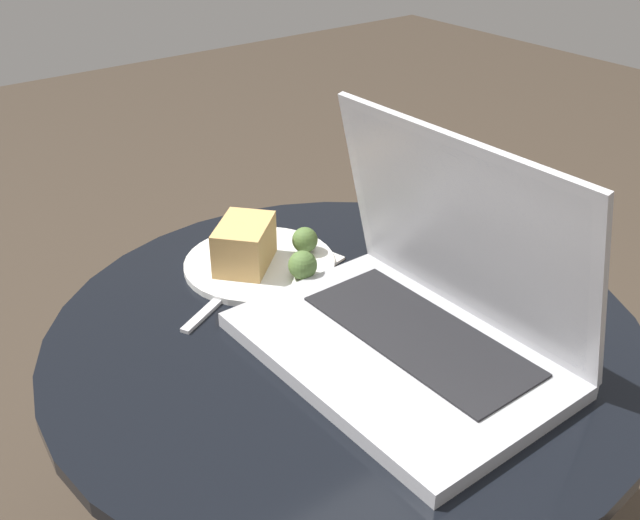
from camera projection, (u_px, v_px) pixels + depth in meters
name	position (u px, v px, depth m)	size (l,w,h in m)	color
table	(344.00, 417.00, 0.96)	(0.71, 0.71, 0.49)	black
napkin	(270.00, 256.00, 1.04)	(0.20, 0.16, 0.00)	white
laptop	(418.00, 312.00, 0.83)	(0.36, 0.25, 0.25)	#B2B2B7
beer_glass	(411.00, 205.00, 0.96)	(0.07, 0.07, 0.19)	#C6701E
snack_plate	(258.00, 254.00, 1.00)	(0.20, 0.20, 0.07)	silver
fork	(232.00, 287.00, 0.97)	(0.10, 0.18, 0.01)	silver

